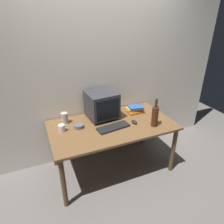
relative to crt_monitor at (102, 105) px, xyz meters
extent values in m
plane|color=slate|center=(0.05, -0.24, -0.91)|extent=(6.00, 6.00, 0.00)
cube|color=silver|center=(0.05, 0.27, 0.34)|extent=(4.00, 0.08, 2.50)
cube|color=brown|center=(0.05, -0.24, -0.21)|extent=(1.61, 0.88, 0.03)
cylinder|color=brown|center=(-0.69, -0.62, -0.57)|extent=(0.06, 0.06, 0.69)
cylinder|color=brown|center=(0.80, -0.62, -0.57)|extent=(0.06, 0.06, 0.69)
cylinder|color=brown|center=(-0.69, 0.15, -0.57)|extent=(0.06, 0.06, 0.69)
cylinder|color=brown|center=(0.80, 0.15, -0.57)|extent=(0.06, 0.06, 0.69)
cube|color=#333338|center=(0.00, 0.00, -0.18)|extent=(0.30, 0.26, 0.03)
cube|color=#333338|center=(0.00, 0.00, 0.01)|extent=(0.41, 0.41, 0.34)
cube|color=black|center=(0.01, -0.19, 0.01)|extent=(0.31, 0.03, 0.27)
cube|color=black|center=(0.03, -0.33, -0.18)|extent=(0.44, 0.20, 0.02)
ellipsoid|color=black|center=(0.34, -0.32, -0.17)|extent=(0.07, 0.11, 0.04)
cylinder|color=#472314|center=(0.54, -0.48, -0.06)|extent=(0.08, 0.08, 0.26)
cylinder|color=#472314|center=(0.54, -0.48, 0.11)|extent=(0.03, 0.03, 0.09)
sphere|color=#262626|center=(0.54, -0.48, 0.17)|extent=(0.04, 0.04, 0.04)
cylinder|color=#472314|center=(0.27, 0.11, -0.13)|extent=(0.06, 0.06, 0.13)
cylinder|color=#472314|center=(0.27, 0.11, -0.04)|extent=(0.02, 0.02, 0.05)
sphere|color=#262626|center=(0.27, 0.11, -0.01)|extent=(0.03, 0.03, 0.03)
cube|color=orange|center=(0.50, -0.04, -0.18)|extent=(0.25, 0.18, 0.03)
cube|color=gold|center=(0.50, -0.03, -0.14)|extent=(0.24, 0.15, 0.04)
cube|color=#28569E|center=(0.51, -0.04, -0.11)|extent=(0.23, 0.19, 0.03)
cylinder|color=white|center=(-0.58, -0.15, -0.15)|extent=(0.08, 0.08, 0.09)
torus|color=white|center=(-0.53, -0.15, -0.14)|extent=(0.06, 0.01, 0.06)
cylinder|color=#595B66|center=(-0.37, -0.15, -0.17)|extent=(0.12, 0.12, 0.04)
cylinder|color=#B7B2A8|center=(-0.50, 0.04, -0.12)|extent=(0.09, 0.09, 0.15)
camera|label=1|loc=(-0.83, -2.30, 1.10)|focal=31.77mm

